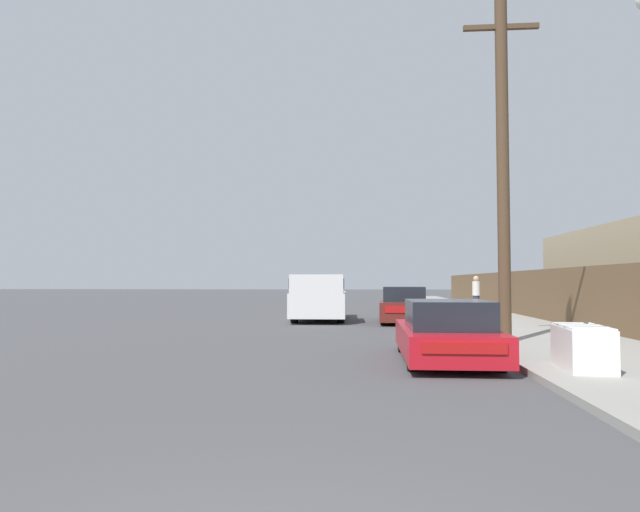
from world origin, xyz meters
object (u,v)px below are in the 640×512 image
parked_sports_car_red (446,333)px  pickup_truck (319,298)px  utility_pole (503,161)px  pedestrian (476,294)px  discarded_fridge (582,347)px  car_parked_mid (404,306)px

parked_sports_car_red → pickup_truck: (-3.45, 11.40, 0.37)m
utility_pole → pedestrian: 12.90m
discarded_fridge → pedestrian: size_ratio=0.95×
pickup_truck → utility_pole: 10.89m
parked_sports_car_red → pickup_truck: pickup_truck is taller
discarded_fridge → utility_pole: (-0.29, 4.06, 4.00)m
discarded_fridge → pickup_truck: size_ratio=0.27×
discarded_fridge → pickup_truck: pickup_truck is taller
discarded_fridge → utility_pole: bearing=99.7°
discarded_fridge → utility_pole: size_ratio=0.19×
pedestrian → pickup_truck: bearing=-153.3°
parked_sports_car_red → utility_pole: utility_pole is taller
car_parked_mid → pedestrian: pedestrian is taller
pedestrian → utility_pole: bearing=-97.6°
parked_sports_car_red → discarded_fridge: bearing=-37.9°
parked_sports_car_red → pedestrian: bearing=77.0°
discarded_fridge → car_parked_mid: car_parked_mid is taller
utility_pole → pedestrian: size_ratio=4.98×
pickup_truck → pedestrian: 7.63m
discarded_fridge → pedestrian: bearing=90.9°
discarded_fridge → pickup_truck: bearing=118.5°
discarded_fridge → parked_sports_car_red: 2.55m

